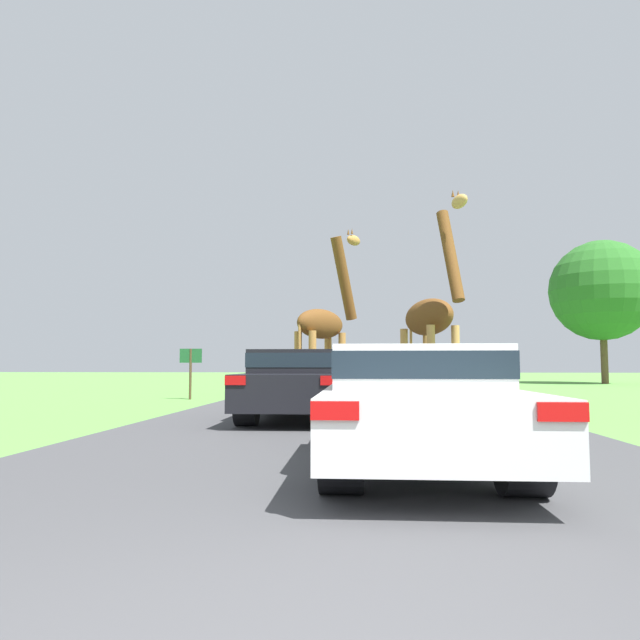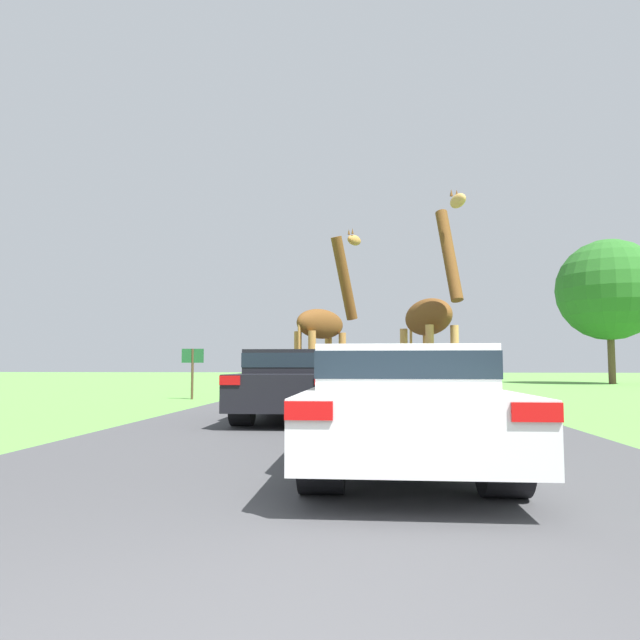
# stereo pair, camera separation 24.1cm
# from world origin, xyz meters

# --- Properties ---
(road) EXTENTS (7.83, 120.00, 0.00)m
(road) POSITION_xyz_m (0.00, 30.00, 0.00)
(road) COLOR #424244
(road) RESTS_ON ground
(giraffe_near_road) EXTENTS (1.89, 2.42, 4.98)m
(giraffe_near_road) POSITION_xyz_m (-0.66, 13.55, 2.15)
(giraffe_near_road) COLOR #B77F3D
(giraffe_near_road) RESTS_ON ground
(giraffe_companion) EXTENTS (1.44, 2.94, 4.95)m
(giraffe_companion) POSITION_xyz_m (1.96, 12.14, 2.18)
(giraffe_companion) COLOR tan
(giraffe_companion) RESTS_ON ground
(car_lead_maroon) EXTENTS (1.85, 4.68, 1.26)m
(car_lead_maroon) POSITION_xyz_m (0.82, 4.60, 0.70)
(car_lead_maroon) COLOR silver
(car_lead_maroon) RESTS_ON ground
(car_queue_right) EXTENTS (1.86, 4.63, 1.36)m
(car_queue_right) POSITION_xyz_m (-2.09, 30.14, 0.73)
(car_queue_right) COLOR #561914
(car_queue_right) RESTS_ON ground
(car_queue_left) EXTENTS (1.73, 4.41, 1.47)m
(car_queue_left) POSITION_xyz_m (-1.85, 20.02, 0.77)
(car_queue_left) COLOR navy
(car_queue_left) RESTS_ON ground
(car_far_ahead) EXTENTS (1.93, 4.03, 1.40)m
(car_far_ahead) POSITION_xyz_m (1.59, 23.94, 0.73)
(car_far_ahead) COLOR gray
(car_far_ahead) RESTS_ON ground
(car_verge_right) EXTENTS (1.90, 4.40, 1.36)m
(car_verge_right) POSITION_xyz_m (-0.99, 9.71, 0.74)
(car_verge_right) COLOR black
(car_verge_right) RESTS_ON ground
(tree_left_edge) EXTENTS (5.80, 5.80, 8.28)m
(tree_left_edge) POSITION_xyz_m (14.27, 32.07, 5.37)
(tree_left_edge) COLOR brown
(tree_left_edge) RESTS_ON ground
(sign_post) EXTENTS (0.70, 0.08, 1.58)m
(sign_post) POSITION_xyz_m (-5.03, 15.91, 1.10)
(sign_post) COLOR #4C3823
(sign_post) RESTS_ON ground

